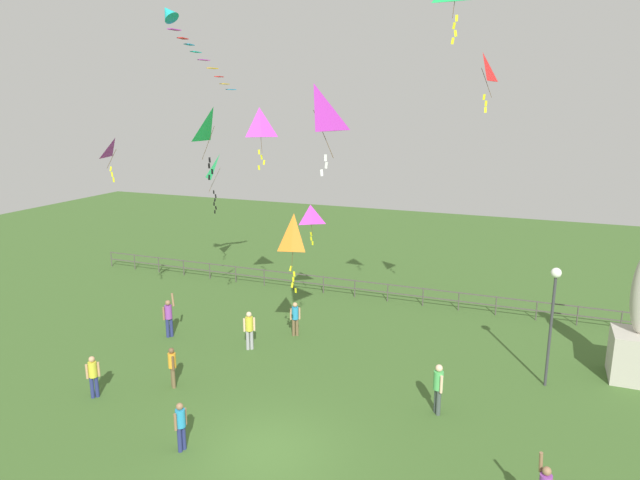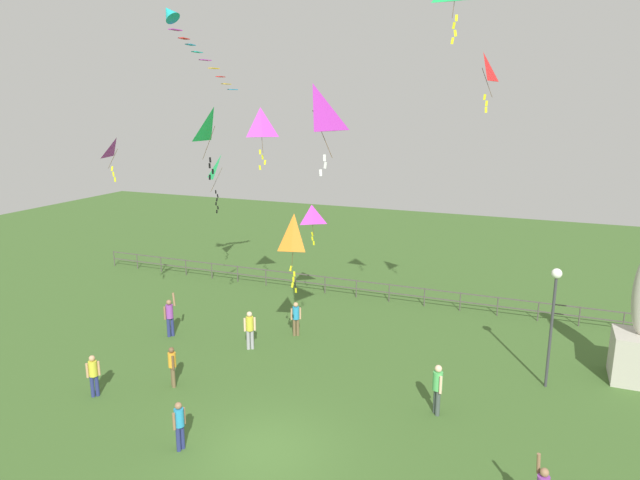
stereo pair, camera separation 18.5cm
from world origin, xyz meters
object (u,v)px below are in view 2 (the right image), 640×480
(kite_6, at_px, (313,112))
(streamer_kite, at_px, (176,21))
(kite_5, at_px, (312,216))
(kite_1, at_px, (294,235))
(person_0, at_px, (296,317))
(kite_3, at_px, (482,70))
(person_3, at_px, (170,315))
(kite_8, at_px, (117,150))
(person_2, at_px, (250,328))
(person_4, at_px, (172,364))
(person_6, at_px, (179,423))
(kite_4, at_px, (215,128))
(statue_monument, at_px, (640,338))
(person_5, at_px, (93,373))
(person_7, at_px, (437,386))
(lamppost, at_px, (554,302))
(kite_0, at_px, (261,125))
(kite_7, at_px, (222,170))

(kite_6, bearing_deg, streamer_kite, 152.18)
(kite_5, bearing_deg, kite_1, -74.16)
(person_0, height_order, kite_3, kite_3)
(person_0, height_order, kite_6, kite_6)
(person_3, xyz_separation_m, kite_8, (-1.38, -0.85, 7.16))
(person_2, distance_m, person_4, 4.01)
(person_6, xyz_separation_m, streamer_kite, (-4.66, 7.42, 12.22))
(kite_4, bearing_deg, statue_monument, 13.57)
(statue_monument, relative_size, kite_4, 2.05)
(person_4, bearing_deg, person_2, 75.35)
(kite_3, height_order, kite_4, kite_3)
(person_6, relative_size, kite_8, 0.88)
(person_3, height_order, person_6, person_3)
(person_5, relative_size, kite_3, 0.75)
(statue_monument, distance_m, kite_4, 17.36)
(person_7, distance_m, kite_3, 10.95)
(kite_3, bearing_deg, kite_1, -160.26)
(lamppost, relative_size, person_2, 2.69)
(kite_1, bearing_deg, person_4, -131.37)
(person_6, relative_size, person_7, 0.88)
(person_2, height_order, person_4, person_2)
(lamppost, xyz_separation_m, person_6, (-9.93, -8.17, -2.35))
(person_5, xyz_separation_m, kite_3, (11.55, 7.49, 10.23))
(person_7, relative_size, kite_0, 0.68)
(lamppost, distance_m, kite_4, 13.71)
(person_0, distance_m, kite_0, 8.41)
(streamer_kite, bearing_deg, person_5, -89.82)
(person_2, relative_size, kite_8, 0.95)
(person_4, distance_m, kite_5, 9.81)
(kite_6, bearing_deg, statue_monument, 32.19)
(kite_0, relative_size, kite_8, 1.48)
(statue_monument, relative_size, kite_6, 2.11)
(person_7, distance_m, kite_6, 9.60)
(kite_5, relative_size, kite_8, 1.06)
(kite_8, bearing_deg, streamer_kite, 33.08)
(statue_monument, bearing_deg, kite_0, -178.16)
(person_3, xyz_separation_m, kite_3, (12.34, 2.13, 10.12))
(kite_5, height_order, streamer_kite, streamer_kite)
(person_2, height_order, person_6, person_2)
(person_6, distance_m, kite_3, 15.28)
(statue_monument, bearing_deg, person_7, -141.34)
(person_6, xyz_separation_m, kite_5, (-0.83, 11.94, 3.93))
(person_4, distance_m, kite_6, 10.34)
(person_4, relative_size, kite_0, 0.59)
(kite_3, bearing_deg, kite_8, -167.74)
(statue_monument, distance_m, kite_8, 21.16)
(kite_0, xyz_separation_m, kite_7, (-5.13, 5.04, -2.62))
(person_5, bearing_deg, person_3, 98.38)
(person_0, xyz_separation_m, kite_4, (-1.95, -2.82, 8.19))
(lamppost, distance_m, kite_0, 13.42)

